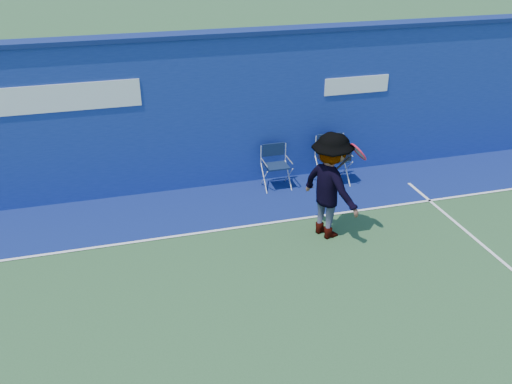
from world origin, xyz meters
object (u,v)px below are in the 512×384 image
object	(u,v)px
directors_chair_right	(333,164)
tennis_player	(330,186)
directors_chair_left	(276,175)
water_bottle	(325,184)

from	to	relation	value
directors_chair_right	tennis_player	world-z (taller)	tennis_player
directors_chair_left	tennis_player	world-z (taller)	tennis_player
directors_chair_left	directors_chair_right	xyz separation A→B (m)	(1.19, -0.13, 0.14)
water_bottle	tennis_player	distance (m)	1.91
water_bottle	tennis_player	bearing A→B (deg)	-110.62
directors_chair_left	directors_chair_right	world-z (taller)	directors_chair_right
directors_chair_left	water_bottle	xyz separation A→B (m)	(0.93, -0.38, -0.15)
directors_chair_left	water_bottle	world-z (taller)	directors_chair_left
directors_chair_left	water_bottle	bearing A→B (deg)	-22.41
directors_chair_right	tennis_player	xyz separation A→B (m)	(-0.86, -1.87, 0.52)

